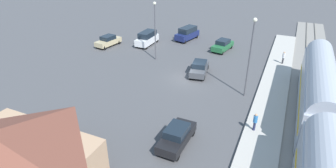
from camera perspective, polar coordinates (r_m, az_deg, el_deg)
The scene contains 14 objects.
ground_plane at distance 34.46m, azimuth 4.14°, elevation 1.13°, with size 200.00×200.00×0.00m, color #4C4C4F.
railway_track at distance 32.95m, azimuth 27.58°, elevation -3.29°, with size 4.80×70.00×0.30m.
platform at distance 32.75m, azimuth 20.74°, elevation -1.89°, with size 3.20×46.00×0.30m.
passenger_train at distance 22.75m, azimuth 29.27°, elevation -9.38°, with size 2.93×32.87×4.98m.
pedestrian_on_platform at distance 25.38m, azimuth 17.58°, elevation -7.26°, with size 0.36×0.36×1.71m.
pedestrian_waiting_far at distance 40.77m, azimuth 22.78°, elevation 5.21°, with size 0.36×0.36×1.71m.
sedan_black at distance 23.18m, azimuth 1.83°, elevation -10.67°, with size 1.91×4.53×1.74m.
suv_white at distance 45.96m, azimuth -4.34°, elevation 9.45°, with size 1.98×4.91×2.22m.
suv_navy at distance 48.50m, azimuth 4.02°, elevation 10.42°, with size 2.97×5.21×2.22m.
sedan_charcoal at distance 35.40m, azimuth 6.52°, elevation 3.32°, with size 2.53×4.74×1.74m.
sedan_green at distance 44.18m, azimuth 11.24°, elevation 7.89°, with size 2.61×4.76×1.74m.
sedan_tan at distance 46.37m, azimuth -12.26°, elevation 8.72°, with size 2.46×4.71×1.74m.
light_pole_near_platform at distance 29.54m, azimuth 16.74°, elevation 6.78°, with size 0.44×0.44×8.65m.
light_pole_lot_center at distance 38.57m, azimuth -2.71°, elevation 12.16°, with size 0.44×0.44×8.19m.
Camera 1 is at (-10.53, 29.13, 15.11)m, focal length 29.49 mm.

